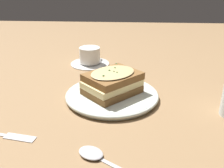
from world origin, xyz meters
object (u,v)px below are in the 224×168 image
Objects in this scene: spoon at (95,155)px; dinner_plate at (112,95)px; teacup_with_saucer at (90,57)px; sandwich at (112,83)px; fork at (6,135)px.

dinner_plate is at bearing 28.54° from spoon.
dinner_plate is 1.78× the size of teacup_with_saucer.
sandwich is 0.31m from teacup_with_saucer.
dinner_plate is at bearing -19.84° from sandwich.
teacup_with_saucer reaches higher than fork.
dinner_plate is 0.30m from fork.
fork is 1.30× the size of spoon.
sandwich reaches higher than spoon.
teacup_with_saucer is at bearing -160.22° from dinner_plate.
teacup_with_saucer is at bearing -159.97° from sandwich.
spoon is at bearing 84.40° from fork.
teacup_with_saucer is 0.56m from spoon.
sandwich is (-0.00, 0.00, 0.04)m from dinner_plate.
sandwich is at bearing 160.16° from dinner_plate.
sandwich is 1.24× the size of teacup_with_saucer.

